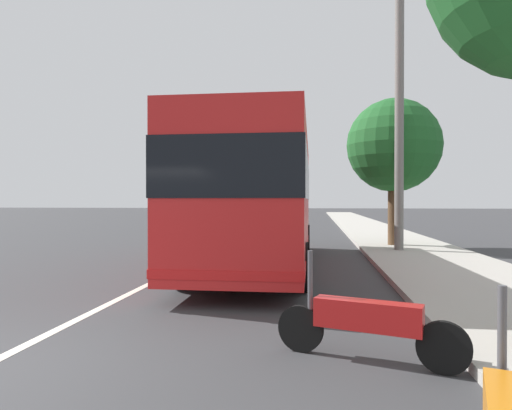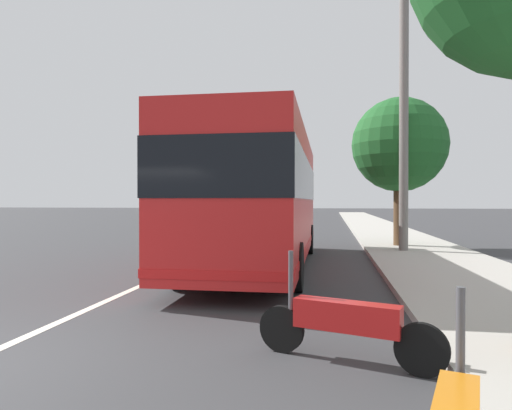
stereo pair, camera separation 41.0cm
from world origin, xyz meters
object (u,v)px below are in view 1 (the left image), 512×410
motorcycle_nearest_curb (366,322)px  utility_pole (399,124)px  car_side_street (219,218)px  car_oncoming (245,214)px  roadside_tree_mid_block (394,146)px  car_far_distant (266,210)px  coach_bus (260,194)px  car_ahead_same_lane (260,211)px

motorcycle_nearest_curb → utility_pole: utility_pole is taller
motorcycle_nearest_curb → car_side_street: car_side_street is taller
car_oncoming → roadside_tree_mid_block: roadside_tree_mid_block is taller
car_oncoming → roadside_tree_mid_block: 23.52m
motorcycle_nearest_curb → roadside_tree_mid_block: (12.70, -2.41, 3.49)m
car_far_distant → car_side_street: bearing=-0.5°
coach_bus → utility_pole: bearing=-50.7°
car_ahead_same_lane → roadside_tree_mid_block: (-33.61, -9.34, 3.25)m
car_side_street → car_ahead_same_lane: (22.80, 0.13, -0.00)m
coach_bus → roadside_tree_mid_block: (5.49, -4.50, 1.93)m
car_side_street → car_ahead_same_lane: 22.80m
motorcycle_nearest_curb → car_far_distant: car_far_distant is taller
car_side_street → roadside_tree_mid_block: size_ratio=0.79×
car_side_street → car_ahead_same_lane: car_side_street is taller
motorcycle_nearest_curb → roadside_tree_mid_block: size_ratio=0.36×
car_side_street → car_oncoming: 10.62m
car_oncoming → utility_pole: bearing=22.4°
roadside_tree_mid_block → car_oncoming: bearing=23.1°
car_far_distant → roadside_tree_mid_block: (-38.87, -9.24, 3.26)m
motorcycle_nearest_curb → car_oncoming: 34.78m
utility_pole → car_ahead_same_lane: bearing=14.6°
car_far_distant → car_ahead_same_lane: car_ahead_same_lane is taller
car_ahead_same_lane → car_side_street: bearing=2.1°
car_side_street → roadside_tree_mid_block: roadside_tree_mid_block is taller
car_ahead_same_lane → car_oncoming: bearing=2.8°
car_oncoming → car_far_distant: size_ratio=0.88×
car_far_distant → utility_pole: 41.88m
coach_bus → car_far_distant: coach_bus is taller
car_side_street → motorcycle_nearest_curb: bearing=15.5°
utility_pole → motorcycle_nearest_curb: bearing=168.1°
car_far_distant → car_ahead_same_lane: 5.26m
motorcycle_nearest_curb → car_side_street: bearing=-54.9°
car_far_distant → car_ahead_same_lane: bearing=-1.6°
coach_bus → utility_pole: utility_pole is taller
motorcycle_nearest_curb → car_oncoming: size_ratio=0.52×
car_far_distant → roadside_tree_mid_block: roadside_tree_mid_block is taller
car_ahead_same_lane → utility_pole: utility_pole is taller
motorcycle_nearest_curb → car_ahead_same_lane: (46.31, 6.94, 0.24)m
car_far_distant → utility_pole: size_ratio=0.51×
roadside_tree_mid_block → utility_pole: (-1.83, 0.12, 0.53)m
car_side_street → car_far_distant: (28.06, 0.03, -0.01)m
motorcycle_nearest_curb → utility_pole: size_ratio=0.23×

